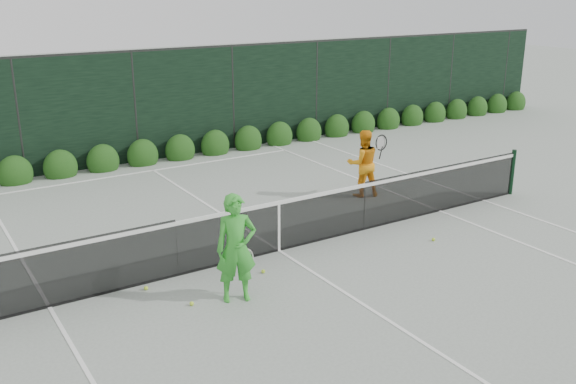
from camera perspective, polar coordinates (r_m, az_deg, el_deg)
ground at (r=11.94m, az=-0.81°, el=-5.26°), size 80.00×80.00×0.00m
tennis_net at (r=11.73m, az=-0.93°, el=-2.89°), size 12.90×0.10×1.07m
player_woman at (r=9.87m, az=-4.63°, el=-5.02°), size 0.73×0.59×1.72m
player_man at (r=14.89m, az=6.69°, el=2.55°), size 0.96×0.81×1.56m
court_lines at (r=11.93m, az=-0.81°, el=-5.23°), size 11.03×23.83×0.01m
windscreen_fence at (r=9.33m, az=7.88°, el=-2.19°), size 32.00×21.07×3.06m
hedge_row at (r=18.04m, az=-12.78°, el=3.15°), size 31.66×0.65×0.94m
tennis_balls at (r=10.97m, az=-1.85°, el=-7.26°), size 5.49×1.03×0.07m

